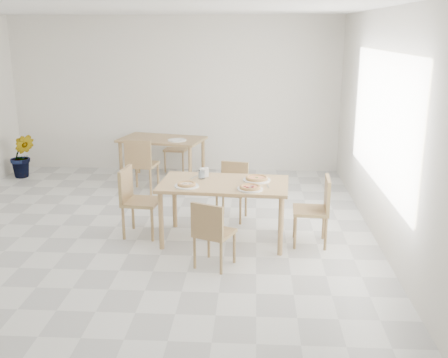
# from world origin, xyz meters

# --- Properties ---
(room) EXTENTS (7.28, 7.00, 7.00)m
(room) POSITION_xyz_m (2.98, 0.30, 1.50)
(room) COLOR silver
(room) RESTS_ON ground
(main_table) EXTENTS (1.61, 0.99, 0.75)m
(main_table) POSITION_xyz_m (1.10, 0.07, 0.67)
(main_table) COLOR tan
(main_table) RESTS_ON ground
(chair_south) EXTENTS (0.50, 0.50, 0.77)m
(chair_south) POSITION_xyz_m (1.01, -0.75, 0.45)
(chair_south) COLOR #A28951
(chair_south) RESTS_ON ground
(chair_north) EXTENTS (0.46, 0.46, 0.78)m
(chair_north) POSITION_xyz_m (1.17, 0.90, 0.45)
(chair_north) COLOR #A28951
(chair_north) RESTS_ON ground
(chair_west) EXTENTS (0.47, 0.47, 0.88)m
(chair_west) POSITION_xyz_m (-0.04, 0.19, 0.51)
(chair_west) COLOR #A28951
(chair_west) RESTS_ON ground
(chair_east) EXTENTS (0.44, 0.44, 0.85)m
(chair_east) POSITION_xyz_m (2.23, 0.00, 0.49)
(chair_east) COLOR #A28951
(chair_east) RESTS_ON ground
(plate_margherita) EXTENTS (0.34, 0.34, 0.02)m
(plate_margherita) POSITION_xyz_m (1.49, 0.18, 0.76)
(plate_margherita) COLOR white
(plate_margherita) RESTS_ON main_table
(plate_mushroom) EXTENTS (0.29, 0.29, 0.02)m
(plate_mushroom) POSITION_xyz_m (0.67, -0.14, 0.76)
(plate_mushroom) COLOR white
(plate_mushroom) RESTS_ON main_table
(plate_pepperoni) EXTENTS (0.30, 0.30, 0.02)m
(plate_pepperoni) POSITION_xyz_m (1.42, -0.21, 0.76)
(plate_pepperoni) COLOR white
(plate_pepperoni) RESTS_ON main_table
(pizza_margherita) EXTENTS (0.33, 0.33, 0.03)m
(pizza_margherita) POSITION_xyz_m (1.49, 0.18, 0.78)
(pizza_margherita) COLOR #E3A76A
(pizza_margherita) RESTS_ON plate_margherita
(pizza_mushroom) EXTENTS (0.26, 0.26, 0.03)m
(pizza_mushroom) POSITION_xyz_m (0.67, -0.14, 0.78)
(pizza_mushroom) COLOR #E3A76A
(pizza_mushroom) RESTS_ON plate_mushroom
(pizza_pepperoni) EXTENTS (0.31, 0.31, 0.03)m
(pizza_pepperoni) POSITION_xyz_m (1.42, -0.21, 0.78)
(pizza_pepperoni) COLOR #E3A76A
(pizza_pepperoni) RESTS_ON plate_pepperoni
(tumbler_a) EXTENTS (0.08, 0.08, 0.11)m
(tumbler_a) POSITION_xyz_m (0.81, 0.22, 0.80)
(tumbler_a) COLOR white
(tumbler_a) RESTS_ON main_table
(tumbler_b) EXTENTS (0.06, 0.06, 0.09)m
(tumbler_b) POSITION_xyz_m (0.79, 0.31, 0.79)
(tumbler_b) COLOR white
(tumbler_b) RESTS_ON main_table
(napkin_holder) EXTENTS (0.13, 0.09, 0.13)m
(napkin_holder) POSITION_xyz_m (0.84, 0.26, 0.81)
(napkin_holder) COLOR silver
(napkin_holder) RESTS_ON main_table
(fork_a) EXTENTS (0.03, 0.17, 0.01)m
(fork_a) POSITION_xyz_m (1.63, -0.06, 0.75)
(fork_a) COLOR silver
(fork_a) RESTS_ON main_table
(fork_b) EXTENTS (0.08, 0.19, 0.01)m
(fork_b) POSITION_xyz_m (0.70, 0.26, 0.75)
(fork_b) COLOR silver
(fork_b) RESTS_ON main_table
(second_table) EXTENTS (1.55, 1.10, 0.75)m
(second_table) POSITION_xyz_m (-0.13, 2.72, 0.66)
(second_table) COLOR #A28951
(second_table) RESTS_ON ground
(chair_back_s) EXTENTS (0.50, 0.50, 0.89)m
(chair_back_s) POSITION_xyz_m (-0.35, 1.97, 0.51)
(chair_back_s) COLOR #A28951
(chair_back_s) RESTS_ON ground
(chair_back_n) EXTENTS (0.45, 0.45, 0.81)m
(chair_back_n) POSITION_xyz_m (0.03, 3.47, 0.47)
(chair_back_n) COLOR #A28951
(chair_back_n) RESTS_ON ground
(plate_empty) EXTENTS (0.31, 0.31, 0.02)m
(plate_empty) POSITION_xyz_m (0.16, 2.53, 0.76)
(plate_empty) COLOR white
(plate_empty) RESTS_ON second_table
(potted_plant) EXTENTS (0.51, 0.45, 0.78)m
(potted_plant) POSITION_xyz_m (-2.65, 2.78, 0.39)
(potted_plant) COLOR #226C20
(potted_plant) RESTS_ON ground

